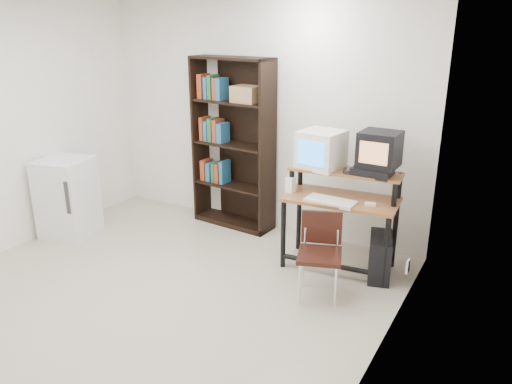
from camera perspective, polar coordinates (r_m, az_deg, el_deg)
The scene contains 17 objects.
floor at distance 4.68m, azimuth -12.05°, elevation -11.73°, with size 4.00×4.00×0.01m, color beige.
back_wall at distance 5.76m, azimuth 0.32°, elevation 8.51°, with size 4.00×0.01×2.60m, color white.
right_wall at distance 3.21m, azimuth 14.09°, elevation -0.73°, with size 0.01×4.00×2.60m, color white.
computer_desk at distance 4.91m, azimuth 9.71°, elevation -1.27°, with size 1.13×0.64×0.98m.
crt_monitor at distance 4.94m, azimuth 7.47°, elevation 4.84°, with size 0.44×0.44×0.37m.
vcr at distance 4.81m, azimuth 13.16°, elevation 2.30°, with size 0.36×0.26×0.08m, color black.
crt_tv at distance 4.80m, azimuth 13.93°, elevation 4.77°, with size 0.36×0.36×0.33m.
cd_spindle at distance 4.81m, azimuth 10.59°, elevation 2.30°, with size 0.12×0.12×0.05m, color #26262B.
keyboard at distance 4.75m, azimuth 8.52°, elevation -1.08°, with size 0.47×0.21×0.04m, color white.
mousepad at distance 4.73m, azimuth 13.03°, elevation -1.64°, with size 0.22×0.18×0.01m, color black.
mouse at distance 4.73m, azimuth 12.93°, elevation -1.41°, with size 0.10×0.06×0.03m, color white.
desk_speaker at distance 4.96m, azimuth 3.97°, elevation 0.79°, with size 0.08×0.07×0.17m, color white.
pc_tower at distance 4.96m, azimuth 13.97°, elevation -7.19°, with size 0.20×0.45×0.42m, color black.
school_chair at distance 4.46m, azimuth 7.36°, elevation -6.21°, with size 0.48×0.48×0.76m.
bookshelf at distance 5.83m, azimuth -2.52°, elevation 5.67°, with size 1.01×0.41×1.98m.
mini_fridge at distance 6.04m, azimuth -20.74°, elevation -0.60°, with size 0.63×0.63×0.90m.
wall_outlet at distance 4.64m, azimuth 16.96°, elevation -8.13°, with size 0.02×0.08×0.12m, color beige.
Camera 1 is at (2.77, -2.94, 2.36)m, focal length 35.00 mm.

